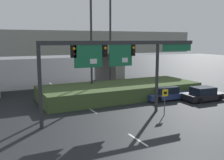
{
  "coord_description": "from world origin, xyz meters",
  "views": [
    {
      "loc": [
        -8.7,
        -10.02,
        6.49
      ],
      "look_at": [
        0.0,
        7.63,
        3.42
      ],
      "focal_mm": 42.0,
      "sensor_mm": 36.0,
      "label": 1
    }
  ],
  "objects_px": {
    "parked_sedan_near_right": "(166,94)",
    "highway_light_pole_near": "(91,21)",
    "signal_gantry": "(116,56)",
    "highway_light_pole_far": "(110,22)",
    "speed_limit_sign": "(165,98)",
    "parked_sedan_mid_right": "(204,94)"
  },
  "relations": [
    {
      "from": "speed_limit_sign",
      "to": "parked_sedan_near_right",
      "type": "height_order",
      "value": "speed_limit_sign"
    },
    {
      "from": "speed_limit_sign",
      "to": "highway_light_pole_near",
      "type": "height_order",
      "value": "highway_light_pole_near"
    },
    {
      "from": "parked_sedan_mid_right",
      "to": "highway_light_pole_far",
      "type": "bearing_deg",
      "value": 131.63
    },
    {
      "from": "parked_sedan_near_right",
      "to": "speed_limit_sign",
      "type": "bearing_deg",
      "value": -124.66
    },
    {
      "from": "highway_light_pole_near",
      "to": "highway_light_pole_far",
      "type": "bearing_deg",
      "value": 24.73
    },
    {
      "from": "highway_light_pole_far",
      "to": "parked_sedan_mid_right",
      "type": "xyz_separation_m",
      "value": [
        6.89,
        -8.62,
        -7.88
      ]
    },
    {
      "from": "highway_light_pole_near",
      "to": "parked_sedan_near_right",
      "type": "bearing_deg",
      "value": -37.73
    },
    {
      "from": "speed_limit_sign",
      "to": "highway_light_pole_far",
      "type": "xyz_separation_m",
      "value": [
        0.22,
        11.14,
        7.05
      ]
    },
    {
      "from": "parked_sedan_near_right",
      "to": "highway_light_pole_far",
      "type": "bearing_deg",
      "value": 123.13
    },
    {
      "from": "parked_sedan_near_right",
      "to": "highway_light_pole_near",
      "type": "bearing_deg",
      "value": 146.7
    },
    {
      "from": "highway_light_pole_near",
      "to": "highway_light_pole_far",
      "type": "relative_size",
      "value": 0.99
    },
    {
      "from": "highway_light_pole_far",
      "to": "parked_sedan_mid_right",
      "type": "height_order",
      "value": "highway_light_pole_far"
    },
    {
      "from": "speed_limit_sign",
      "to": "parked_sedan_mid_right",
      "type": "xyz_separation_m",
      "value": [
        7.11,
        2.53,
        -0.83
      ]
    },
    {
      "from": "parked_sedan_mid_right",
      "to": "signal_gantry",
      "type": "bearing_deg",
      "value": -170.95
    },
    {
      "from": "speed_limit_sign",
      "to": "highway_light_pole_near",
      "type": "xyz_separation_m",
      "value": [
        -2.81,
        9.75,
        6.96
      ]
    },
    {
      "from": "signal_gantry",
      "to": "parked_sedan_near_right",
      "type": "distance_m",
      "value": 9.53
    },
    {
      "from": "highway_light_pole_near",
      "to": "speed_limit_sign",
      "type": "bearing_deg",
      "value": -73.89
    },
    {
      "from": "signal_gantry",
      "to": "parked_sedan_near_right",
      "type": "bearing_deg",
      "value": 23.05
    },
    {
      "from": "highway_light_pole_near",
      "to": "highway_light_pole_far",
      "type": "xyz_separation_m",
      "value": [
        3.03,
        1.4,
        0.09
      ]
    },
    {
      "from": "parked_sedan_mid_right",
      "to": "speed_limit_sign",
      "type": "bearing_deg",
      "value": -157.47
    },
    {
      "from": "parked_sedan_near_right",
      "to": "signal_gantry",
      "type": "bearing_deg",
      "value": -152.52
    },
    {
      "from": "highway_light_pole_far",
      "to": "parked_sedan_mid_right",
      "type": "distance_m",
      "value": 13.56
    }
  ]
}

